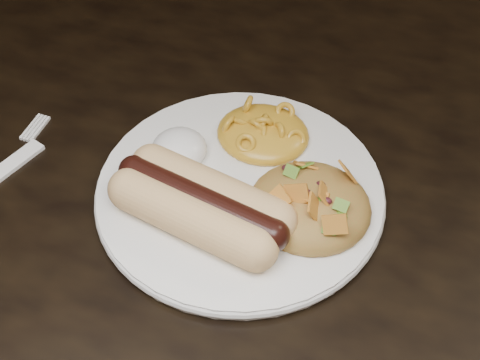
% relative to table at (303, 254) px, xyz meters
% --- Properties ---
extents(table, '(1.60, 0.90, 0.75)m').
position_rel_table_xyz_m(table, '(0.00, 0.00, 0.00)').
color(table, black).
rests_on(table, floor).
extents(plate, '(0.27, 0.27, 0.01)m').
position_rel_table_xyz_m(plate, '(-0.05, -0.03, 0.10)').
color(plate, white).
rests_on(plate, table).
extents(hotdog, '(0.13, 0.09, 0.04)m').
position_rel_table_xyz_m(hotdog, '(-0.07, -0.07, 0.12)').
color(hotdog, beige).
rests_on(hotdog, plate).
extents(mac_and_cheese, '(0.10, 0.10, 0.03)m').
position_rel_table_xyz_m(mac_and_cheese, '(-0.06, 0.04, 0.12)').
color(mac_and_cheese, orange).
rests_on(mac_and_cheese, plate).
extents(sour_cream, '(0.05, 0.05, 0.03)m').
position_rel_table_xyz_m(sour_cream, '(-0.12, -0.01, 0.12)').
color(sour_cream, white).
rests_on(sour_cream, plate).
extents(taco_salad, '(0.10, 0.10, 0.05)m').
position_rel_table_xyz_m(taco_salad, '(0.01, -0.03, 0.12)').
color(taco_salad, '#BF4727').
rests_on(taco_salad, plate).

